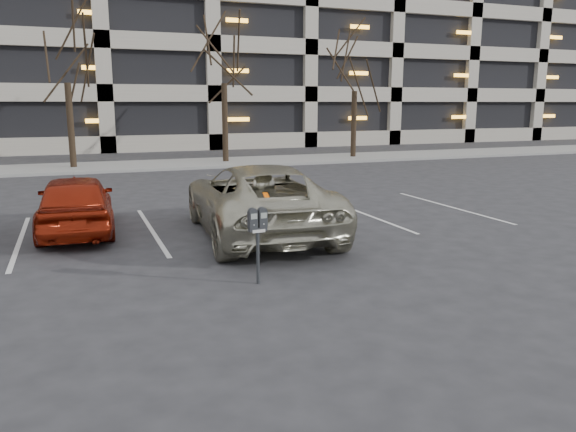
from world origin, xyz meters
The scene contains 10 objects.
ground centered at (0.00, 0.00, 0.00)m, with size 140.00×140.00×0.00m, color #28282B.
sidewalk centered at (0.00, 16.00, 0.06)m, with size 80.00×4.00×0.12m, color gray.
stall_lines centered at (-1.40, 2.30, 0.01)m, with size 16.90×5.20×0.00m.
parking_garage centered at (12.00, 33.84, 9.26)m, with size 52.00×20.00×19.00m.
tree_b centered at (-3.00, 16.00, 6.08)m, with size 3.70×3.70×8.41m.
tree_c centered at (4.00, 16.00, 6.17)m, with size 3.76×3.76×8.54m.
tree_d centered at (11.00, 16.00, 5.67)m, with size 3.46×3.46×7.85m.
parking_meter centered at (-0.29, -2.35, 0.96)m, with size 0.33×0.15×1.25m.
suv_silver centered at (0.83, 1.04, 0.80)m, with size 3.09×5.94×1.60m.
car_red centered at (-3.02, 2.63, 0.69)m, with size 1.63×4.04×1.38m, color maroon.
Camera 1 is at (-3.00, -10.80, 2.93)m, focal length 35.00 mm.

